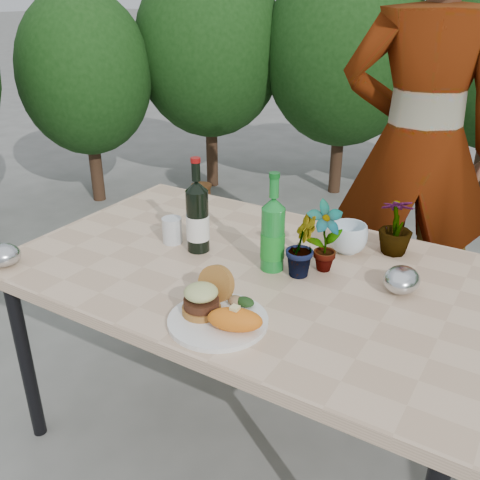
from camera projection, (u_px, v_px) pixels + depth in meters
The scene contains 18 objects.
ground at pixel (251, 435), 2.10m from camera, with size 80.00×80.00×0.00m, color #61605C.
patio_table at pixel (252, 282), 1.81m from camera, with size 1.60×1.00×0.75m.
shrub_hedge at pixel (396, 91), 2.81m from camera, with size 6.91×5.00×1.99m.
dinner_plate at pixel (218, 321), 1.48m from camera, with size 0.28×0.28×0.01m, color white.
burger_stack at pixel (205, 296), 1.50m from camera, with size 0.11×0.16×0.11m.
sweet_potato at pixel (235, 320), 1.41m from camera, with size 0.15×0.08×0.06m, color orange.
grilled_veg at pixel (241, 301), 1.53m from camera, with size 0.08×0.05×0.03m.
wine_bottle at pixel (198, 218), 1.85m from camera, with size 0.08×0.08×0.34m.
sparkling_water at pixel (273, 235), 1.72m from camera, with size 0.08×0.08×0.33m.
plastic_cup at pixel (172, 230), 1.94m from camera, with size 0.07×0.07×0.10m, color silver.
seedling_left at pixel (325, 237), 1.71m from camera, with size 0.12×0.08×0.24m, color #21561D.
seedling_mid at pixel (301, 245), 1.70m from camera, with size 0.11×0.09×0.20m, color #20581E.
seedling_right at pixel (396, 226), 1.84m from camera, with size 0.12×0.12×0.21m, color #22541C.
blue_bowl at pixel (348, 238), 1.86m from camera, with size 0.13×0.13×0.10m, color silver.
foil_packet_left at pixel (1, 255), 1.78m from camera, with size 0.13×0.11×0.08m, color #B3B5BA.
foil_packet_right at pixel (402, 280), 1.62m from camera, with size 0.13×0.11×0.08m, color #B5B8BD.
person at pixel (419, 148), 2.32m from camera, with size 0.70×0.46×1.93m, color #A17350.
terracotta_pot at pixel (202, 192), 4.42m from camera, with size 0.17×0.17×0.14m.
Camera 1 is at (0.79, -1.37, 1.59)m, focal length 40.00 mm.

